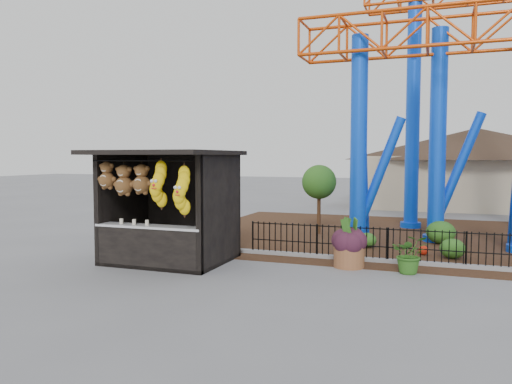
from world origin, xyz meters
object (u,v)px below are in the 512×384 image
(prize_booth, at_px, (165,208))
(roller_coaster, at_px, (474,57))
(terracotta_planter, at_px, (349,256))
(potted_plant, at_px, (410,254))

(prize_booth, distance_m, roller_coaster, 11.98)
(roller_coaster, bearing_deg, terracotta_planter, -117.94)
(roller_coaster, xyz_separation_m, terracotta_planter, (-3.24, -6.10, -6.14))
(potted_plant, bearing_deg, terracotta_planter, 166.77)
(roller_coaster, height_order, terracotta_planter, roller_coaster)
(terracotta_planter, height_order, potted_plant, potted_plant)
(terracotta_planter, relative_size, potted_plant, 0.81)
(prize_booth, distance_m, terracotta_planter, 5.18)
(prize_booth, distance_m, potted_plant, 6.61)
(roller_coaster, xyz_separation_m, potted_plant, (-1.67, -6.28, -5.94))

